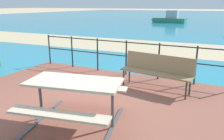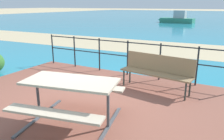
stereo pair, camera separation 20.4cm
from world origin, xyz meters
TOP-DOWN VIEW (x-y plane):
  - ground_plane at (0.00, 0.00)m, footprint 240.00×240.00m
  - patio_paving at (0.00, 0.00)m, footprint 6.40×5.20m
  - sea_water at (0.00, 40.00)m, footprint 90.00×90.00m
  - beach_strip at (0.00, 7.61)m, footprint 54.12×6.30m
  - picnic_table at (0.34, -0.65)m, footprint 1.86×1.79m
  - park_bench at (1.16, 1.63)m, footprint 1.81×0.65m
  - railing_fence at (0.00, 2.44)m, footprint 5.94×0.04m
  - boat_near at (-3.54, 24.47)m, footprint 4.46×1.76m

SIDE VIEW (x-z plane):
  - ground_plane at x=0.00m, z-range 0.00..0.00m
  - sea_water at x=0.00m, z-range 0.00..0.01m
  - beach_strip at x=0.00m, z-range 0.00..0.01m
  - patio_paving at x=0.00m, z-range 0.00..0.06m
  - boat_near at x=-3.54m, z-range -0.26..1.19m
  - park_bench at x=1.16m, z-range 0.15..1.02m
  - picnic_table at x=0.34m, z-range 0.27..1.07m
  - railing_fence at x=0.00m, z-range 0.18..1.21m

